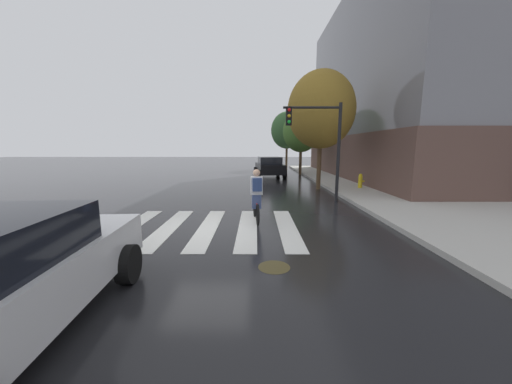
% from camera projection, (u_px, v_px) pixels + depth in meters
% --- Properties ---
extents(ground_plane, '(120.00, 120.00, 0.00)m').
position_uv_depth(ground_plane, '(208.00, 227.00, 8.05)').
color(ground_plane, black).
extents(sidewalk, '(6.50, 50.00, 0.15)m').
position_uv_depth(sidewalk, '(502.00, 225.00, 8.01)').
color(sidewalk, '#B2AFA8').
rests_on(sidewalk, ground).
extents(crosswalk_stripes, '(5.25, 4.11, 0.01)m').
position_uv_depth(crosswalk_stripes, '(209.00, 227.00, 8.05)').
color(crosswalk_stripes, silver).
rests_on(crosswalk_stripes, ground).
extents(manhole_cover, '(0.64, 0.64, 0.01)m').
position_uv_depth(manhole_cover, '(275.00, 267.00, 5.38)').
color(manhole_cover, '#473D1E').
rests_on(manhole_cover, ground).
extents(sedan_mid, '(2.51, 4.83, 1.62)m').
position_uv_depth(sedan_mid, '(270.00, 167.00, 21.71)').
color(sedan_mid, black).
rests_on(sedan_mid, ground).
extents(cyclist, '(0.38, 1.71, 1.69)m').
position_uv_depth(cyclist, '(257.00, 196.00, 8.53)').
color(cyclist, black).
rests_on(cyclist, ground).
extents(traffic_light_near, '(2.47, 0.28, 4.20)m').
position_uv_depth(traffic_light_near, '(321.00, 135.00, 11.44)').
color(traffic_light_near, black).
rests_on(traffic_light_near, ground).
extents(fire_hydrant, '(0.33, 0.22, 0.78)m').
position_uv_depth(fire_hydrant, '(361.00, 181.00, 14.89)').
color(fire_hydrant, gold).
rests_on(fire_hydrant, sidewalk).
extents(street_tree_near, '(3.63, 3.63, 6.46)m').
position_uv_depth(street_tree_near, '(322.00, 110.00, 14.67)').
color(street_tree_near, '#4C3823').
rests_on(street_tree_near, ground).
extents(street_tree_mid, '(3.09, 3.09, 5.50)m').
position_uv_depth(street_tree_mid, '(302.00, 131.00, 22.87)').
color(street_tree_mid, '#4C3823').
rests_on(street_tree_mid, ground).
extents(street_tree_far, '(3.52, 3.52, 6.27)m').
position_uv_depth(street_tree_far, '(288.00, 130.00, 30.03)').
color(street_tree_far, '#4C3823').
rests_on(street_tree_far, ground).
extents(corner_building, '(18.64, 20.46, 13.47)m').
position_uv_depth(corner_building, '(468.00, 88.00, 20.05)').
color(corner_building, brown).
rests_on(corner_building, ground).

